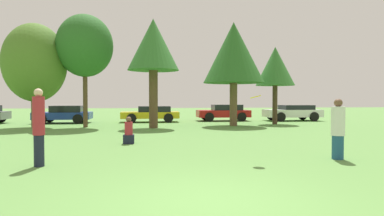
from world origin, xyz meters
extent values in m
plane|color=#5B8E42|center=(0.00, 0.00, 0.00)|extent=(120.00, 120.00, 0.00)
cylinder|color=#191E33|center=(-3.66, 3.33, 0.39)|extent=(0.25, 0.25, 0.79)
cylinder|color=#A52633|center=(-3.66, 3.33, 1.27)|extent=(0.29, 0.29, 0.96)
sphere|color=beige|center=(-3.66, 3.33, 1.84)|extent=(0.21, 0.21, 0.21)
cylinder|color=navy|center=(4.31, 3.26, 0.33)|extent=(0.31, 0.31, 0.66)
cylinder|color=silver|center=(4.31, 3.26, 1.07)|extent=(0.37, 0.37, 0.81)
sphere|color=brown|center=(4.31, 3.26, 1.58)|extent=(0.23, 0.23, 0.23)
cylinder|color=yellow|center=(1.93, 3.30, 1.74)|extent=(0.30, 0.30, 0.12)
cube|color=#191E33|center=(-1.69, 7.32, 0.17)|extent=(0.41, 0.34, 0.34)
cylinder|color=#A52633|center=(-1.69, 7.32, 0.58)|extent=(0.30, 0.30, 0.49)
sphere|color=brown|center=(-1.69, 7.32, 0.92)|extent=(0.21, 0.21, 0.21)
cylinder|color=brown|center=(-7.61, 15.28, 1.43)|extent=(0.48, 0.48, 2.87)
ellipsoid|color=#4C7528|center=(-7.61, 15.28, 3.87)|extent=(3.64, 3.64, 4.65)
cylinder|color=brown|center=(-4.70, 15.11, 1.99)|extent=(0.27, 0.27, 3.99)
ellipsoid|color=#286023|center=(-4.70, 15.11, 4.91)|extent=(3.33, 3.33, 3.73)
cylinder|color=brown|center=(-0.64, 14.14, 1.70)|extent=(0.52, 0.52, 3.40)
cone|color=#33702D|center=(-0.64, 14.14, 4.91)|extent=(3.03, 3.03, 3.03)
cylinder|color=brown|center=(4.43, 14.95, 1.36)|extent=(0.48, 0.48, 2.73)
cone|color=#286023|center=(4.43, 14.95, 4.65)|extent=(3.84, 3.84, 3.84)
cylinder|color=#473323|center=(7.62, 16.02, 1.32)|extent=(0.33, 0.33, 2.64)
cone|color=#33702D|center=(7.62, 16.02, 3.94)|extent=(2.62, 2.62, 2.62)
cylinder|color=black|center=(-11.53, 19.98, 0.35)|extent=(0.70, 0.20, 0.70)
cube|color=#1E389E|center=(-6.95, 18.98, 0.53)|extent=(3.83, 1.88, 0.50)
cube|color=black|center=(-6.66, 18.98, 1.01)|extent=(2.11, 1.65, 0.46)
cylinder|color=black|center=(-8.13, 18.04, 0.33)|extent=(0.66, 0.22, 0.66)
cylinder|color=black|center=(-8.14, 19.91, 0.33)|extent=(0.66, 0.22, 0.66)
cylinder|color=black|center=(-5.76, 18.04, 0.33)|extent=(0.66, 0.22, 0.66)
cylinder|color=black|center=(-5.77, 19.92, 0.33)|extent=(0.66, 0.22, 0.66)
cube|color=gold|center=(-0.81, 19.24, 0.52)|extent=(4.26, 1.73, 0.47)
cube|color=black|center=(-0.49, 19.24, 0.97)|extent=(2.34, 1.52, 0.42)
cylinder|color=black|center=(-2.12, 18.37, 0.34)|extent=(0.67, 0.17, 0.67)
cylinder|color=black|center=(-2.13, 20.10, 0.34)|extent=(0.67, 0.17, 0.67)
cylinder|color=black|center=(0.51, 18.38, 0.34)|extent=(0.67, 0.17, 0.67)
cylinder|color=black|center=(0.51, 20.10, 0.34)|extent=(0.67, 0.17, 0.67)
cube|color=red|center=(4.91, 19.89, 0.57)|extent=(4.09, 1.78, 0.54)
cube|color=black|center=(5.21, 19.89, 1.06)|extent=(2.25, 1.56, 0.43)
cylinder|color=black|center=(3.64, 19.00, 0.35)|extent=(0.70, 0.20, 0.70)
cylinder|color=black|center=(3.64, 20.77, 0.35)|extent=(0.70, 0.20, 0.70)
cylinder|color=black|center=(6.18, 19.00, 0.35)|extent=(0.70, 0.20, 0.70)
cylinder|color=black|center=(6.17, 20.77, 0.35)|extent=(0.70, 0.20, 0.70)
cube|color=silver|center=(10.37, 19.26, 0.59)|extent=(4.35, 1.89, 0.58)
cube|color=black|center=(10.70, 19.26, 1.06)|extent=(2.39, 1.66, 0.35)
cylinder|color=black|center=(9.03, 18.32, 0.35)|extent=(0.71, 0.21, 0.71)
cylinder|color=black|center=(9.02, 20.20, 0.35)|extent=(0.71, 0.21, 0.71)
cylinder|color=black|center=(11.72, 18.33, 0.35)|extent=(0.71, 0.21, 0.71)
cylinder|color=black|center=(11.72, 20.21, 0.35)|extent=(0.71, 0.21, 0.71)
camera|label=1|loc=(-0.96, -5.19, 1.67)|focal=30.46mm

